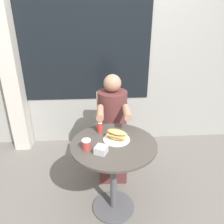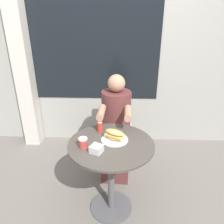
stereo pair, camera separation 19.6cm
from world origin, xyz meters
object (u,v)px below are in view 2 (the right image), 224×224
condiment_bottle (100,126)px  sandwich_on_plate (115,136)px  diner_chair (117,120)px  cafe_table (111,162)px  seated_diner (116,134)px  drink_cup (83,143)px

condiment_bottle → sandwich_on_plate: bearing=-46.1°
diner_chair → sandwich_on_plate: 0.88m
cafe_table → seated_diner: seated_diner is taller
cafe_table → seated_diner: size_ratio=0.62×
diner_chair → seated_diner: bearing=91.3°
cafe_table → diner_chair: bearing=87.8°
diner_chair → condiment_bottle: size_ratio=7.04×
seated_diner → sandwich_on_plate: size_ratio=5.07×
diner_chair → condiment_bottle: bearing=80.0°
cafe_table → drink_cup: bearing=-162.6°
drink_cup → condiment_bottle: size_ratio=0.69×
diner_chair → drink_cup: bearing=76.8°
sandwich_on_plate → condiment_bottle: (-0.14, 0.15, 0.02)m
drink_cup → condiment_bottle: 0.29m
drink_cup → condiment_bottle: condiment_bottle is taller
diner_chair → sandwich_on_plate: diner_chair is taller
cafe_table → diner_chair: 0.89m
diner_chair → seated_diner: seated_diner is taller
seated_diner → sandwich_on_plate: 0.56m
condiment_bottle → diner_chair: bearing=78.0°
seated_diner → sandwich_on_plate: seated_diner is taller
cafe_table → condiment_bottle: size_ratio=6.01×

